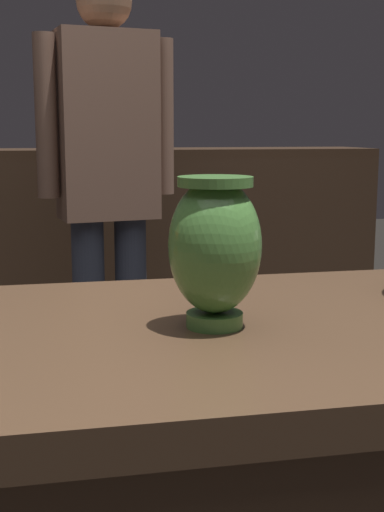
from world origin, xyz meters
The scene contains 4 objects.
back_display_shelf centered at (0.00, 2.20, 0.49)m, with size 2.60×0.40×0.99m.
vase_centerpiece centered at (0.06, -0.01, 0.91)m, with size 0.13×0.13×0.21m.
shelf_vase_center centered at (0.00, 2.26, 1.04)m, with size 0.08×0.08×0.15m.
visitor_center_back centered at (0.04, 1.45, 0.92)m, with size 0.46×0.23×1.57m.
Camera 1 is at (-0.16, -0.93, 1.07)m, focal length 49.37 mm.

